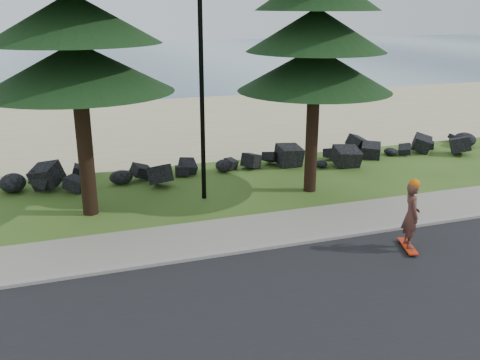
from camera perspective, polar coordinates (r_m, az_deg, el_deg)
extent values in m
plane|color=#345319|center=(14.18, -0.49, -6.16)|extent=(160.00, 160.00, 0.00)
cube|color=black|center=(10.53, 7.45, -15.71)|extent=(160.00, 7.00, 0.02)
cube|color=gray|center=(13.39, 0.72, -7.48)|extent=(160.00, 0.20, 0.10)
cube|color=gray|center=(14.34, -0.74, -5.70)|extent=(160.00, 2.00, 0.08)
cube|color=tan|center=(27.70, -9.91, 5.78)|extent=(160.00, 15.00, 0.01)
cube|color=#3D5E74|center=(63.68, -15.27, 12.36)|extent=(160.00, 58.00, 0.01)
cylinder|color=black|center=(16.10, -4.15, 11.56)|extent=(0.14, 0.14, 8.00)
cube|color=#B8270A|center=(14.12, 17.47, -6.74)|extent=(0.54, 1.02, 0.03)
imported|color=#573027|center=(13.80, 17.80, -3.56)|extent=(0.56, 0.70, 1.66)
sphere|color=#DF610C|center=(13.54, 18.12, -0.43)|extent=(0.27, 0.27, 0.27)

